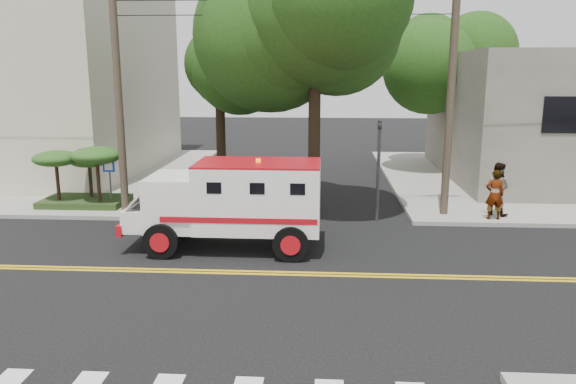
{
  "coord_description": "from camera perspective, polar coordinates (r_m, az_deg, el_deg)",
  "views": [
    {
      "loc": [
        1.84,
        -14.15,
        5.34
      ],
      "look_at": [
        0.76,
        2.92,
        1.6
      ],
      "focal_mm": 35.0,
      "sensor_mm": 36.0,
      "label": 1
    }
  ],
  "objects": [
    {
      "name": "palm_planter",
      "position": [
        23.05,
        -20.17,
        2.35
      ],
      "size": [
        3.52,
        2.63,
        2.36
      ],
      "color": "#1E3314",
      "rests_on": "sidewalk_nw"
    },
    {
      "name": "traffic_signal",
      "position": [
        20.09,
        9.2,
        3.26
      ],
      "size": [
        0.15,
        0.18,
        3.6
      ],
      "color": "#3F3F42",
      "rests_on": "ground"
    },
    {
      "name": "accessibility_sign",
      "position": [
        22.22,
        -17.66,
        1.44
      ],
      "size": [
        0.45,
        0.1,
        2.02
      ],
      "color": "#3F3F42",
      "rests_on": "ground"
    },
    {
      "name": "tree_left",
      "position": [
        26.33,
        -6.42,
        13.11
      ],
      "size": [
        4.48,
        4.2,
        7.7
      ],
      "color": "black",
      "rests_on": "ground"
    },
    {
      "name": "utility_pole_left",
      "position": [
        21.5,
        -16.86,
        9.58
      ],
      "size": [
        0.28,
        0.28,
        9.0
      ],
      "primitive_type": "cylinder",
      "color": "#382D23",
      "rests_on": "ground"
    },
    {
      "name": "tree_right",
      "position": [
        30.74,
        17.27,
        13.2
      ],
      "size": [
        4.8,
        4.5,
        8.2
      ],
      "color": "black",
      "rests_on": "ground"
    },
    {
      "name": "sidewalk_nw",
      "position": [
        32.06,
        -25.03,
        1.71
      ],
      "size": [
        17.0,
        17.0,
        0.15
      ],
      "primitive_type": "cube",
      "color": "gray",
      "rests_on": "ground"
    },
    {
      "name": "armored_truck",
      "position": [
        16.88,
        -5.56,
        -0.79
      ],
      "size": [
        5.9,
        2.42,
        2.68
      ],
      "rotation": [
        0.0,
        0.0,
        -0.01
      ],
      "color": "white",
      "rests_on": "ground"
    },
    {
      "name": "ground",
      "position": [
        15.24,
        -3.58,
        -8.2
      ],
      "size": [
        100.0,
        100.0,
        0.0
      ],
      "primitive_type": "plane",
      "color": "black",
      "rests_on": "ground"
    },
    {
      "name": "pedestrian_b",
      "position": [
        21.69,
        20.46,
        0.32
      ],
      "size": [
        1.19,
        1.15,
        1.93
      ],
      "primitive_type": "imported",
      "rotation": [
        0.0,
        0.0,
        2.49
      ],
      "color": "gray",
      "rests_on": "sidewalk_ne"
    },
    {
      "name": "tree_main",
      "position": [
        20.45,
        4.08,
        17.52
      ],
      "size": [
        6.08,
        5.7,
        9.85
      ],
      "color": "black",
      "rests_on": "ground"
    },
    {
      "name": "sidewalk_ne",
      "position": [
        30.47,
        26.08,
        1.11
      ],
      "size": [
        17.0,
        17.0,
        0.15
      ],
      "primitive_type": "cube",
      "color": "gray",
      "rests_on": "ground"
    },
    {
      "name": "utility_pole_right",
      "position": [
        20.85,
        16.21,
        9.55
      ],
      "size": [
        0.28,
        0.28,
        9.0
      ],
      "primitive_type": "cylinder",
      "color": "#382D23",
      "rests_on": "ground"
    },
    {
      "name": "pedestrian_a",
      "position": [
        21.0,
        20.25,
        -0.26
      ],
      "size": [
        0.66,
        0.45,
        1.78
      ],
      "primitive_type": "imported",
      "rotation": [
        0.0,
        0.0,
        3.11
      ],
      "color": "gray",
      "rests_on": "sidewalk_ne"
    }
  ]
}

